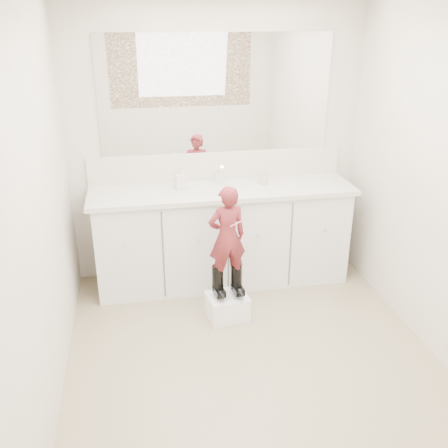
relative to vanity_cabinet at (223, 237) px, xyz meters
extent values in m
plane|color=#867858|center=(0.00, -1.23, -0.42)|extent=(3.00, 3.00, 0.00)
plane|color=beige|center=(0.00, 0.27, 0.77)|extent=(2.60, 0.00, 2.60)
plane|color=beige|center=(0.00, -2.73, 0.77)|extent=(2.60, 0.00, 2.60)
plane|color=beige|center=(-1.30, -1.23, 0.78)|extent=(0.00, 3.00, 3.00)
cube|color=silver|center=(0.00, 0.00, 0.00)|extent=(2.20, 0.55, 0.85)
cube|color=beige|center=(0.00, -0.01, 0.45)|extent=(2.28, 0.58, 0.04)
cube|color=beige|center=(0.00, 0.26, 0.59)|extent=(2.28, 0.03, 0.25)
cube|color=white|center=(0.00, 0.26, 1.22)|extent=(2.00, 0.02, 1.00)
cube|color=#472819|center=(0.00, -2.71, 1.22)|extent=(2.00, 0.01, 1.20)
cylinder|color=silver|center=(0.00, 0.15, 0.52)|extent=(0.08, 0.08, 0.10)
imported|color=beige|center=(0.38, 0.06, 0.51)|extent=(0.13, 0.13, 0.10)
imported|color=beige|center=(-0.35, 0.04, 0.56)|extent=(0.10, 0.10, 0.20)
cube|color=white|center=(-0.08, -0.63, -0.33)|extent=(0.34, 0.30, 0.20)
imported|color=#B4373E|center=(-0.08, -0.61, 0.28)|extent=(0.32, 0.23, 0.81)
cylinder|color=#E1577F|center=(-0.01, -0.69, 0.42)|extent=(0.14, 0.03, 0.06)
camera|label=1|loc=(-0.74, -4.01, 1.84)|focal=40.00mm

